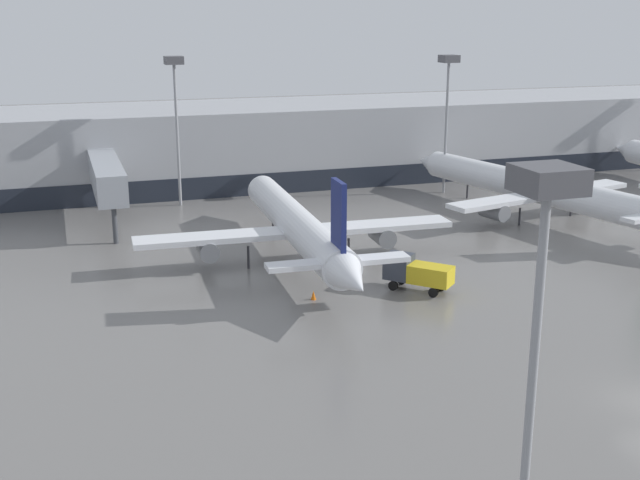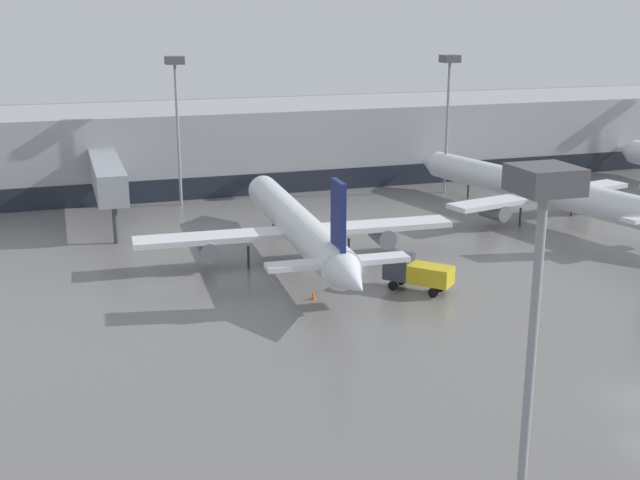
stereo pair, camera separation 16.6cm
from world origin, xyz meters
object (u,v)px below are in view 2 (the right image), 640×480
(parked_jet_3, at_px, (542,190))
(traffic_cone_0, at_px, (313,295))
(apron_light_mast_2, at_px, (176,86))
(parked_jet_1, at_px, (298,226))
(apron_light_mast_0, at_px, (539,260))
(apron_light_mast_1, at_px, (449,82))
(service_truck_0, at_px, (416,271))

(parked_jet_3, distance_m, traffic_cone_0, 31.80)
(parked_jet_3, bearing_deg, apron_light_mast_2, 49.54)
(parked_jet_1, relative_size, parked_jet_3, 0.90)
(apron_light_mast_0, xyz_separation_m, apron_light_mast_1, (27.11, 59.19, 0.03))
(traffic_cone_0, height_order, apron_light_mast_0, apron_light_mast_0)
(parked_jet_3, relative_size, apron_light_mast_1, 2.47)
(parked_jet_1, relative_size, apron_light_mast_2, 2.19)
(apron_light_mast_2, bearing_deg, apron_light_mast_0, -88.36)
(parked_jet_1, xyz_separation_m, apron_light_mast_0, (-4.07, -39.28, 9.10))
(service_truck_0, distance_m, traffic_cone_0, 7.71)
(parked_jet_3, xyz_separation_m, apron_light_mast_1, (-3.44, 13.77, 9.24))
(apron_light_mast_1, bearing_deg, apron_light_mast_2, 173.95)
(traffic_cone_0, distance_m, apron_light_mast_2, 34.20)
(apron_light_mast_0, distance_m, apron_light_mast_1, 65.10)
(service_truck_0, height_order, apron_light_mast_1, apron_light_mast_1)
(service_truck_0, distance_m, apron_light_mast_1, 35.36)
(traffic_cone_0, height_order, apron_light_mast_2, apron_light_mast_2)
(apron_light_mast_2, bearing_deg, parked_jet_1, -75.70)
(traffic_cone_0, xyz_separation_m, apron_light_mast_0, (-2.58, -30.51, 11.80))
(parked_jet_1, xyz_separation_m, apron_light_mast_2, (-5.85, 22.97, 9.26))
(parked_jet_3, height_order, apron_light_mast_2, apron_light_mast_2)
(apron_light_mast_0, height_order, apron_light_mast_1, apron_light_mast_1)
(service_truck_0, distance_m, apron_light_mast_2, 36.03)
(service_truck_0, xyz_separation_m, traffic_cone_0, (-7.62, 0.46, -1.12))
(parked_jet_1, xyz_separation_m, service_truck_0, (6.13, -9.24, -1.58))
(traffic_cone_0, relative_size, apron_light_mast_0, 0.04)
(parked_jet_1, height_order, parked_jet_3, parked_jet_3)
(apron_light_mast_0, bearing_deg, parked_jet_3, 56.08)
(parked_jet_1, relative_size, traffic_cone_0, 52.09)
(apron_light_mast_0, bearing_deg, service_truck_0, 71.25)
(apron_light_mast_0, bearing_deg, traffic_cone_0, 85.17)
(parked_jet_3, relative_size, apron_light_mast_2, 2.44)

